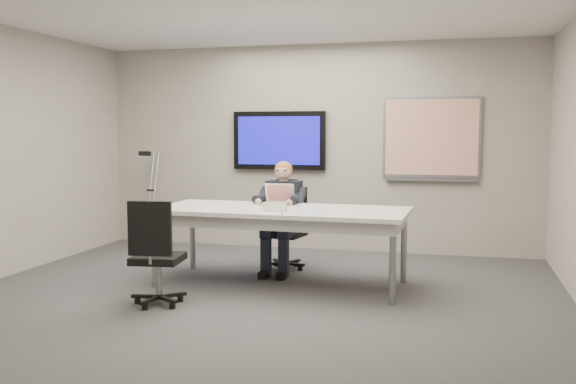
% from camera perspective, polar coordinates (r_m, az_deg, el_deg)
% --- Properties ---
extents(floor, '(6.00, 6.00, 0.02)m').
position_cam_1_polar(floor, '(6.12, -3.68, -10.02)').
color(floor, '#3D3D40').
rests_on(floor, ground).
extents(ceiling, '(6.00, 6.00, 0.02)m').
position_cam_1_polar(ceiling, '(6.01, -3.85, 16.66)').
color(ceiling, silver).
rests_on(ceiling, wall_back).
extents(wall_back, '(6.00, 0.02, 2.80)m').
position_cam_1_polar(wall_back, '(8.80, 2.45, 3.93)').
color(wall_back, '#ABA69A').
rests_on(wall_back, ground).
extents(wall_front, '(6.00, 0.02, 2.80)m').
position_cam_1_polar(wall_front, '(3.20, -21.03, 1.01)').
color(wall_front, '#ABA69A').
rests_on(wall_front, ground).
extents(conference_table, '(2.69, 1.19, 0.82)m').
position_cam_1_polar(conference_table, '(6.76, -0.63, -2.24)').
color(conference_table, white).
rests_on(conference_table, ground).
extents(tv_display, '(1.30, 0.09, 0.80)m').
position_cam_1_polar(tv_display, '(8.86, -0.79, 4.60)').
color(tv_display, black).
rests_on(tv_display, wall_back).
extents(whiteboard, '(1.25, 0.08, 1.10)m').
position_cam_1_polar(whiteboard, '(8.57, 12.63, 4.64)').
color(whiteboard, gray).
rests_on(whiteboard, wall_back).
extents(office_chair_far, '(0.54, 0.54, 0.97)m').
position_cam_1_polar(office_chair_far, '(7.63, -0.17, -4.58)').
color(office_chair_far, black).
rests_on(office_chair_far, ground).
extents(office_chair_near, '(0.53, 0.53, 1.00)m').
position_cam_1_polar(office_chair_near, '(6.14, -11.58, -7.04)').
color(office_chair_near, black).
rests_on(office_chair_near, ground).
extents(seated_person, '(0.41, 0.70, 1.28)m').
position_cam_1_polar(seated_person, '(7.38, -0.70, -3.24)').
color(seated_person, '#1F2234').
rests_on(seated_person, office_chair_far).
extents(crutch, '(0.44, 0.80, 1.45)m').
position_cam_1_polar(crutch, '(9.38, -12.03, -0.43)').
color(crutch, '#A0A3A8').
rests_on(crutch, ground).
extents(laptop, '(0.33, 0.31, 0.23)m').
position_cam_1_polar(laptop, '(7.04, -0.91, -0.70)').
color(laptop, silver).
rests_on(laptop, conference_table).
extents(name_tent, '(0.24, 0.09, 0.10)m').
position_cam_1_polar(name_tent, '(6.49, -1.18, -1.31)').
color(name_tent, silver).
rests_on(name_tent, conference_table).
extents(pen, '(0.06, 0.13, 0.01)m').
position_cam_1_polar(pen, '(6.32, -0.56, -1.88)').
color(pen, black).
rests_on(pen, conference_table).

